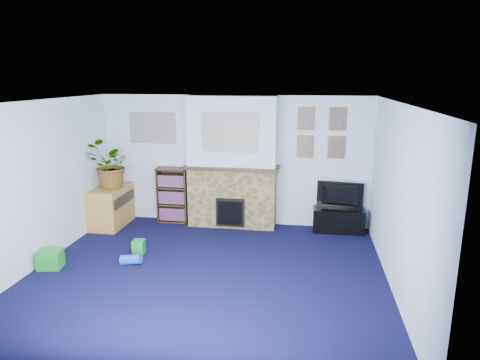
% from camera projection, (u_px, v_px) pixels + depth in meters
% --- Properties ---
extents(floor, '(5.00, 4.50, 0.01)m').
position_uv_depth(floor, '(207.00, 273.00, 6.07)').
color(floor, black).
rests_on(floor, ground).
extents(ceiling, '(5.00, 4.50, 0.01)m').
position_uv_depth(ceiling, '(204.00, 102.00, 5.51)').
color(ceiling, white).
rests_on(ceiling, wall_back).
extents(wall_back, '(5.00, 0.04, 2.40)m').
position_uv_depth(wall_back, '(234.00, 161.00, 7.95)').
color(wall_back, silver).
rests_on(wall_back, ground).
extents(wall_front, '(5.00, 0.04, 2.40)m').
position_uv_depth(wall_front, '(144.00, 260.00, 3.63)').
color(wall_front, silver).
rests_on(wall_front, ground).
extents(wall_left, '(0.04, 4.50, 2.40)m').
position_uv_depth(wall_left, '(37.00, 185.00, 6.17)').
color(wall_left, silver).
rests_on(wall_left, ground).
extents(wall_right, '(0.04, 4.50, 2.40)m').
position_uv_depth(wall_right, '(398.00, 200.00, 5.41)').
color(wall_right, silver).
rests_on(wall_right, ground).
extents(chimney_breast, '(1.72, 0.50, 2.40)m').
position_uv_depth(chimney_breast, '(232.00, 164.00, 7.76)').
color(chimney_breast, brown).
rests_on(chimney_breast, ground).
extents(collage_main, '(1.00, 0.03, 0.68)m').
position_uv_depth(collage_main, '(230.00, 132.00, 7.42)').
color(collage_main, gray).
rests_on(collage_main, chimney_breast).
extents(collage_left, '(0.90, 0.03, 0.58)m').
position_uv_depth(collage_left, '(153.00, 128.00, 8.04)').
color(collage_left, gray).
rests_on(collage_left, wall_back).
extents(portrait_tl, '(0.30, 0.03, 0.40)m').
position_uv_depth(portrait_tl, '(306.00, 119.00, 7.55)').
color(portrait_tl, brown).
rests_on(portrait_tl, wall_back).
extents(portrait_tr, '(0.30, 0.03, 0.40)m').
position_uv_depth(portrait_tr, '(338.00, 119.00, 7.46)').
color(portrait_tr, brown).
rests_on(portrait_tr, wall_back).
extents(portrait_bl, '(0.30, 0.03, 0.40)m').
position_uv_depth(portrait_bl, '(305.00, 147.00, 7.66)').
color(portrait_bl, brown).
rests_on(portrait_bl, wall_back).
extents(portrait_br, '(0.30, 0.03, 0.40)m').
position_uv_depth(portrait_br, '(336.00, 147.00, 7.58)').
color(portrait_br, brown).
rests_on(portrait_br, wall_back).
extents(tv_stand, '(0.90, 0.38, 0.43)m').
position_uv_depth(tv_stand, '(338.00, 219.00, 7.67)').
color(tv_stand, black).
rests_on(tv_stand, ground).
extents(television, '(0.82, 0.21, 0.47)m').
position_uv_depth(television, '(340.00, 196.00, 7.59)').
color(television, black).
rests_on(television, tv_stand).
extents(bookshelf, '(0.58, 0.28, 1.05)m').
position_uv_depth(bookshelf, '(173.00, 196.00, 8.15)').
color(bookshelf, '#2F2011').
rests_on(bookshelf, ground).
extents(sideboard, '(0.53, 0.95, 0.74)m').
position_uv_depth(sideboard, '(111.00, 207.00, 7.98)').
color(sideboard, '#B28339').
rests_on(sideboard, ground).
extents(potted_plant, '(0.97, 1.01, 0.86)m').
position_uv_depth(potted_plant, '(109.00, 165.00, 7.73)').
color(potted_plant, '#26661E').
rests_on(potted_plant, sideboard).
extents(mantel_clock, '(0.09, 0.06, 0.13)m').
position_uv_depth(mantel_clock, '(229.00, 162.00, 7.71)').
color(mantel_clock, gold).
rests_on(mantel_clock, chimney_breast).
extents(mantel_candle, '(0.05, 0.05, 0.17)m').
position_uv_depth(mantel_candle, '(247.00, 162.00, 7.66)').
color(mantel_candle, '#B2BFC6').
rests_on(mantel_candle, chimney_breast).
extents(mantel_teddy, '(0.14, 0.14, 0.14)m').
position_uv_depth(mantel_teddy, '(200.00, 161.00, 7.80)').
color(mantel_teddy, gray).
rests_on(mantel_teddy, chimney_breast).
extents(mantel_can, '(0.07, 0.07, 0.13)m').
position_uv_depth(mantel_can, '(267.00, 164.00, 7.61)').
color(mantel_can, '#198C26').
rests_on(mantel_can, chimney_breast).
extents(green_crate, '(0.38, 0.33, 0.27)m').
position_uv_depth(green_crate, '(50.00, 259.00, 6.22)').
color(green_crate, '#198C26').
rests_on(green_crate, ground).
extents(toy_ball, '(0.16, 0.16, 0.16)m').
position_uv_depth(toy_ball, '(52.00, 261.00, 6.26)').
color(toy_ball, orange).
rests_on(toy_ball, ground).
extents(toy_block, '(0.20, 0.20, 0.22)m').
position_uv_depth(toy_block, '(139.00, 247.00, 6.74)').
color(toy_block, '#198C26').
rests_on(toy_block, ground).
extents(toy_tube, '(0.33, 0.14, 0.19)m').
position_uv_depth(toy_tube, '(131.00, 259.00, 6.36)').
color(toy_tube, blue).
rests_on(toy_tube, ground).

